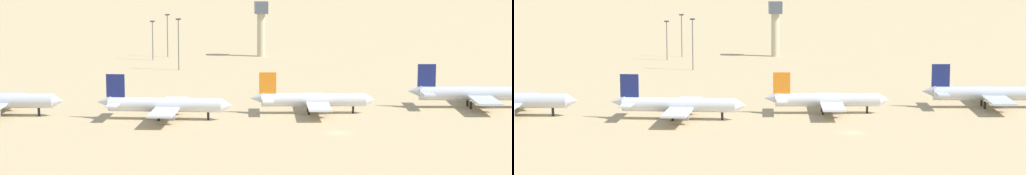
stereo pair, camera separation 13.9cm
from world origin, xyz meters
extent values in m
plane|color=tan|center=(0.00, 0.00, 0.00)|extent=(4000.00, 4000.00, 0.00)
cone|color=silver|center=(-69.54, 28.19, 4.12)|extent=(3.31, 4.01, 3.73)
cylinder|color=slate|center=(-83.81, 37.04, 2.16)|extent=(3.73, 2.51, 2.16)
cylinder|color=black|center=(-74.65, 28.71, 1.08)|extent=(0.69, 0.69, 2.16)
cylinder|color=silver|center=(-41.43, 21.08, 3.86)|extent=(29.64, 8.24, 3.68)
cone|color=silver|center=(-25.63, 18.58, 3.86)|extent=(3.27, 3.88, 3.49)
cone|color=silver|center=(-57.24, 23.58, 4.41)|extent=(4.12, 3.66, 3.13)
cube|color=navy|center=(-54.15, 23.10, 8.69)|extent=(4.80, 1.20, 5.98)
cube|color=silver|center=(-53.58, 26.73, 4.23)|extent=(3.89, 6.64, 0.33)
cube|color=silver|center=(-54.73, 19.46, 4.23)|extent=(3.89, 6.64, 0.33)
cube|color=silver|center=(-40.53, 20.94, 3.31)|extent=(10.78, 30.04, 0.51)
cylinder|color=slate|center=(-38.54, 27.61, 2.02)|extent=(3.59, 2.52, 2.02)
cylinder|color=slate|center=(-40.70, 13.98, 2.02)|extent=(3.59, 2.52, 2.02)
cylinder|color=black|center=(-30.39, 19.33, 1.01)|extent=(0.64, 0.64, 2.02)
cylinder|color=black|center=(-42.45, 23.48, 1.01)|extent=(0.64, 0.64, 2.02)
cylinder|color=black|center=(-43.14, 19.12, 1.01)|extent=(0.64, 0.64, 2.02)
cylinder|color=silver|center=(-2.02, 26.24, 3.67)|extent=(28.17, 5.63, 3.50)
cone|color=silver|center=(13.15, 25.07, 3.67)|extent=(2.87, 3.51, 3.32)
cone|color=silver|center=(-17.19, 27.40, 4.20)|extent=(3.72, 3.23, 2.97)
cube|color=orange|center=(-14.23, 27.17, 8.26)|extent=(4.57, 0.78, 5.68)
cube|color=silver|center=(-13.96, 30.66, 4.02)|extent=(3.25, 6.14, 0.31)
cube|color=silver|center=(-14.50, 23.69, 4.02)|extent=(3.25, 6.14, 0.31)
cube|color=silver|center=(-1.15, 26.17, 3.15)|extent=(8.07, 28.36, 0.49)
cylinder|color=slate|center=(0.23, 32.64, 1.92)|extent=(3.29, 2.16, 1.92)
cylinder|color=slate|center=(-0.78, 19.56, 1.92)|extent=(3.29, 2.16, 1.92)
cylinder|color=black|center=(8.58, 25.42, 0.96)|extent=(0.61, 0.61, 1.92)
cylinder|color=black|center=(-3.17, 28.43, 0.96)|extent=(0.61, 0.61, 1.92)
cylinder|color=black|center=(-3.49, 24.25, 0.96)|extent=(0.61, 0.61, 1.92)
cylinder|color=silver|center=(43.64, 31.10, 4.01)|extent=(30.80, 6.72, 3.82)
cone|color=silver|center=(27.09, 32.69, 4.59)|extent=(4.12, 3.60, 3.25)
cube|color=navy|center=(30.32, 32.38, 9.03)|extent=(4.99, 0.95, 6.21)
cube|color=silver|center=(30.69, 36.18, 4.40)|extent=(3.66, 6.76, 0.34)
cube|color=silver|center=(29.96, 28.57, 4.40)|extent=(3.66, 6.76, 0.34)
cube|color=silver|center=(44.59, 31.01, 3.44)|extent=(9.39, 31.06, 0.54)
cylinder|color=slate|center=(46.23, 38.05, 2.10)|extent=(3.63, 2.42, 2.10)
cylinder|color=slate|center=(44.86, 23.78, 2.10)|extent=(3.63, 2.42, 2.10)
cylinder|color=black|center=(42.43, 33.52, 1.05)|extent=(0.67, 0.67, 2.10)
cylinder|color=black|center=(41.99, 28.95, 1.05)|extent=(0.67, 0.67, 2.10)
cylinder|color=#C6B793|center=(-4.41, 152.80, 8.51)|extent=(3.20, 3.20, 17.01)
cube|color=#4C5660|center=(-4.41, 152.80, 19.41)|extent=(5.20, 5.20, 4.80)
cylinder|color=#59595E|center=(-47.13, 144.23, 7.38)|extent=(0.36, 0.36, 14.75)
cube|color=#333333|center=(-47.13, 144.23, 15.00)|extent=(1.80, 0.50, 0.50)
cylinder|color=#59595E|center=(-41.46, 153.72, 8.24)|extent=(0.36, 0.36, 16.48)
cube|color=#333333|center=(-41.46, 153.72, 16.73)|extent=(1.80, 0.50, 0.50)
cylinder|color=#59595E|center=(-37.35, 114.94, 8.97)|extent=(0.36, 0.36, 17.93)
cube|color=#333333|center=(-37.35, 114.94, 18.18)|extent=(1.80, 0.50, 0.50)
camera|label=1|loc=(-38.88, -221.11, 45.96)|focal=66.63mm
camera|label=2|loc=(-38.74, -221.12, 45.96)|focal=66.63mm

